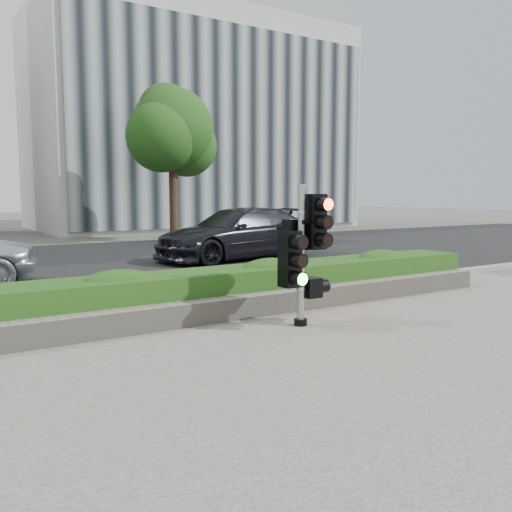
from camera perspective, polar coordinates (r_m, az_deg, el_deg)
name	(u,v)px	position (r m, az deg, el deg)	size (l,w,h in m)	color
ground	(284,355)	(6.72, 3.01, -10.33)	(120.00, 120.00, 0.00)	#51514C
sidewalk	(460,427)	(5.02, 20.64, -16.50)	(16.00, 11.00, 0.03)	#9E9389
road	(73,265)	(15.79, -18.68, -0.90)	(60.00, 13.00, 0.02)	black
curb	(177,306)	(9.36, -8.35, -5.19)	(60.00, 0.25, 0.12)	gray
stone_wall	(211,311)	(8.24, -4.76, -5.76)	(12.00, 0.32, 0.34)	gray
hedge	(192,293)	(8.77, -6.76, -3.89)	(12.00, 1.00, 0.68)	#408228
building_right	(191,127)	(33.87, -6.81, 13.30)	(18.00, 10.00, 12.00)	#B7B7B2
tree_right	(172,132)	(22.88, -8.88, 12.77)	(4.10, 3.58, 6.53)	black
traffic_signal	(301,248)	(7.91, 4.81, 0.84)	(0.71, 0.52, 2.06)	black
car_dark	(238,233)	(16.29, -1.94, 2.40)	(2.15, 5.28, 1.53)	black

